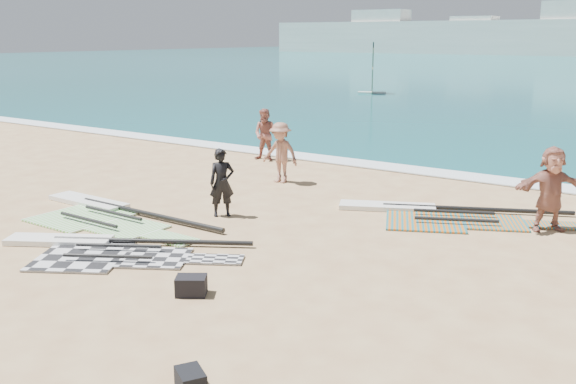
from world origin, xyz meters
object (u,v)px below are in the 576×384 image
Objects in this scene: person_wetsuit at (222,183)px; beachgoer_left at (266,135)px; rig_orange at (434,214)px; rig_grey at (100,249)px; rig_green at (103,213)px; gear_bag_near at (191,286)px; beachgoer_mid at (280,153)px; gear_bag_far at (191,380)px; beachgoer_right at (551,189)px.

person_wetsuit is 7.64m from beachgoer_left.
rig_orange is 8.92m from beachgoer_left.
person_wetsuit is at bearing 53.92° from rig_grey.
person_wetsuit is (2.57, 1.69, 0.82)m from rig_green.
gear_bag_near is 9.15m from beachgoer_mid.
rig_green is at bearing 108.55° from rig_grey.
rig_green is at bearing 164.46° from person_wetsuit.
person_wetsuit is at bearing 123.82° from gear_bag_near.
beachgoer_left reaches higher than gear_bag_far.
beachgoer_left is at bearing 69.00° from person_wetsuit.
beachgoer_right is at bearing -23.67° from person_wetsuit.
rig_orange is at bearing -37.17° from beachgoer_left.
rig_grey is 10.14× the size of gear_bag_near.
beachgoer_left is at bearing 130.38° from rig_orange.
beachgoer_mid reaches higher than rig_grey.
rig_green is at bearing -95.64° from beachgoer_left.
rig_grey is at bearing -40.76° from rig_green.
rig_grey is 3.73m from person_wetsuit.
rig_orange is at bearing -14.85° from person_wetsuit.
gear_bag_near is 12.79m from beachgoer_left.
gear_bag_near is at bearing -24.68° from rig_green.
person_wetsuit is at bearing 127.15° from gear_bag_far.
beachgoer_mid reaches higher than person_wetsuit.
beachgoer_left is at bearing 131.32° from beachgoer_mid.
rig_grey is 6.20m from gear_bag_far.
rig_grey is 3.32m from gear_bag_near.
rig_green is 3.06× the size of beachgoer_right.
gear_bag_far is at bearing -47.51° from gear_bag_near.
person_wetsuit is (-2.86, 4.27, 0.70)m from gear_bag_near.
gear_bag_near is 8.82m from beachgoer_right.
gear_bag_near is 0.28× the size of beachgoer_left.
gear_bag_near is 3.20m from gear_bag_far.
beachgoer_mid is at bearing -59.15° from beachgoer_left.
person_wetsuit reaches higher than rig_green.
beachgoer_mid is (-6.00, 10.62, 0.81)m from gear_bag_far.
gear_bag_far is 8.35m from person_wetsuit.
rig_green is 3.18m from person_wetsuit.
rig_grey is at bearing -174.71° from beachgoer_right.
person_wetsuit reaches higher than gear_bag_far.
rig_orange is 11.23× the size of gear_bag_near.
gear_bag_near is (3.25, -0.65, 0.12)m from rig_grey.
beachgoer_left is at bearing 97.52° from rig_green.
beachgoer_right reaches higher than rig_orange.
gear_bag_far is (5.41, -3.01, 0.09)m from rig_grey.
rig_green is at bearing 146.95° from gear_bag_far.
rig_orange is 5.48m from person_wetsuit.
rig_grey is 2.91m from rig_green.
beachgoer_right reaches higher than gear_bag_far.
rig_green is at bearing -107.60° from beachgoer_mid.
rig_grey is at bearing -151.11° from rig_orange.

